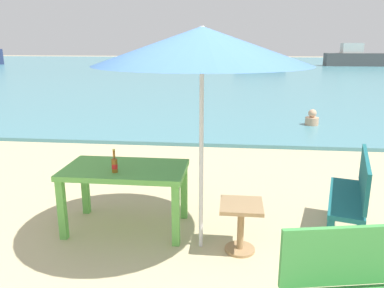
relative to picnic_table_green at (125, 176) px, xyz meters
name	(u,v)px	position (x,y,z in m)	size (l,w,h in m)	color
sea_water	(234,68)	(1.18, 28.70, -0.61)	(120.00, 50.00, 0.08)	teal
picnic_table_green	(125,176)	(0.00, 0.00, 0.00)	(1.40, 0.80, 0.76)	#60B24C
beer_bottle_amber	(115,164)	(-0.06, -0.18, 0.20)	(0.07, 0.07, 0.26)	brown
patio_umbrella	(202,46)	(0.91, -0.34, 1.47)	(2.10, 2.10, 2.30)	silver
side_table_wood	(241,220)	(1.33, -0.38, -0.30)	(0.44, 0.44, 0.54)	#9E7A51
bench_teal_center	(354,191)	(2.59, 0.09, -0.11)	(0.66, 1.25, 0.95)	#196066
bench_green_left	(369,287)	(2.18, -1.68, -0.11)	(1.25, 0.59, 0.95)	#3D8C42
swimmer_person	(312,119)	(3.25, 5.88, -0.41)	(0.34, 0.34, 0.41)	tan
boat_cargo_ship	(259,62)	(3.17, 27.91, -0.03)	(4.14, 1.13, 1.51)	navy
boat_barge	(356,58)	(12.14, 32.62, 0.16)	(5.56, 1.52, 2.02)	#4C4C4C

